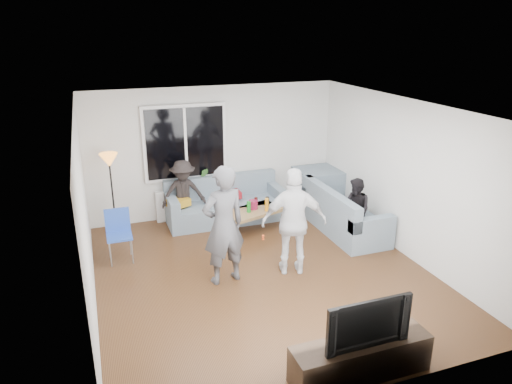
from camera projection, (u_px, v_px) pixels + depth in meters
name	position (u px, v px, depth m)	size (l,w,h in m)	color
floor	(263.00, 275.00, 7.45)	(5.00, 5.50, 0.04)	#56351C
ceiling	(264.00, 107.00, 6.57)	(5.00, 5.50, 0.04)	white
wall_back	(215.00, 151.00, 9.47)	(5.00, 0.04, 2.60)	silver
wall_front	(365.00, 288.00, 4.55)	(5.00, 0.04, 2.60)	silver
wall_left	(84.00, 218.00, 6.21)	(0.04, 5.50, 2.60)	silver
wall_right	(406.00, 178.00, 7.82)	(0.04, 5.50, 2.60)	silver
window_frame	(185.00, 143.00, 9.12)	(1.62, 0.06, 1.47)	white
window_glass	(186.00, 143.00, 9.09)	(1.50, 0.02, 1.35)	black
window_mullion	(186.00, 143.00, 9.08)	(0.05, 0.03, 1.35)	white
radiator	(189.00, 203.00, 9.50)	(1.30, 0.12, 0.62)	silver
potted_plant	(203.00, 178.00, 9.40)	(0.22, 0.18, 0.40)	#326227
vase	(182.00, 185.00, 9.30)	(0.18, 0.18, 0.19)	white
sofa_back_section	(226.00, 200.00, 9.34)	(2.30, 0.85, 0.85)	slate
sofa_right_section	(345.00, 210.00, 8.85)	(0.85, 2.00, 0.85)	slate
sofa_corner	(317.00, 189.00, 9.98)	(0.85, 0.85, 0.85)	slate
cushion_yellow	(178.00, 202.00, 8.99)	(0.38, 0.32, 0.14)	#BC871B
cushion_red	(231.00, 195.00, 9.41)	(0.36, 0.30, 0.13)	maroon
coffee_table	(253.00, 220.00, 8.99)	(1.10, 0.60, 0.40)	olive
pitcher	(253.00, 205.00, 8.95)	(0.17, 0.17, 0.17)	maroon
side_chair	(119.00, 237.00, 7.72)	(0.40, 0.40, 0.86)	#294DB2
floor_lamp	(113.00, 196.00, 8.53)	(0.32, 0.32, 1.56)	orange
player_left	(224.00, 225.00, 6.95)	(0.67, 0.44, 1.83)	#4A4A4F
player_right	(294.00, 222.00, 7.23)	(1.00, 0.42, 1.70)	silver
spectator_right	(356.00, 210.00, 8.48)	(0.55, 0.43, 1.14)	black
spectator_back	(184.00, 194.00, 9.03)	(0.84, 0.49, 1.31)	black
tv_console	(361.00, 358.00, 5.22)	(1.60, 0.40, 0.44)	#2F2117
television	(364.00, 319.00, 5.05)	(0.99, 0.13, 0.57)	black
bottle_e	(267.00, 202.00, 9.08)	(0.07, 0.07, 0.19)	black
bottle_c	(256.00, 202.00, 9.01)	(0.07, 0.07, 0.20)	#340D0B
bottle_a	(236.00, 203.00, 8.90)	(0.07, 0.07, 0.25)	#D3450C
bottle_b	(249.00, 207.00, 8.79)	(0.08, 0.08, 0.21)	#167B1E
bottle_d	(267.00, 205.00, 8.84)	(0.07, 0.07, 0.24)	orange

